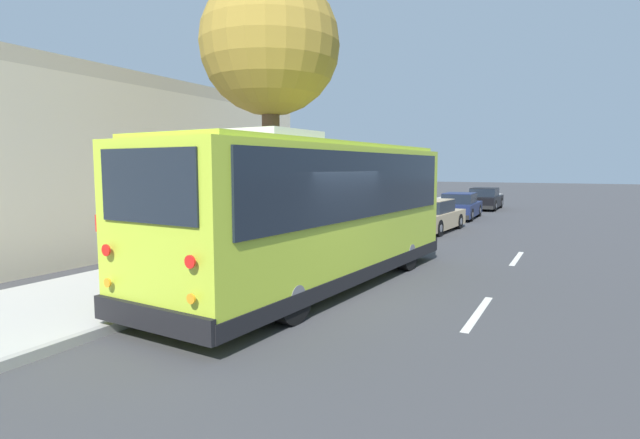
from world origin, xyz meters
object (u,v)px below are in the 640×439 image
parked_sedan_tan (430,217)px  shuttle_bus (316,207)px  parked_sedan_black (484,199)px  sign_post_near (102,264)px  fire_hydrant (369,222)px  street_tree (272,38)px  parked_sedan_navy (460,207)px  sign_post_far (181,251)px

parked_sedan_tan → shuttle_bus: bearing=-175.3°
parked_sedan_black → sign_post_near: size_ratio=2.62×
sign_post_near → fire_hydrant: (11.53, -0.04, -0.45)m
shuttle_bus → sign_post_near: bearing=159.0°
parked_sedan_black → street_tree: size_ratio=0.55×
shuttle_bus → fire_hydrant: (7.56, 1.81, -1.18)m
street_tree → sign_post_near: 7.56m
parked_sedan_navy → parked_sedan_black: (6.31, -0.17, 0.01)m
parked_sedan_tan → parked_sedan_navy: size_ratio=1.03×
street_tree → fire_hydrant: (5.79, -0.42, -5.36)m
shuttle_bus → sign_post_far: (-2.15, 1.84, -0.78)m
sign_post_near → sign_post_far: size_ratio=1.07×
shuttle_bus → fire_hydrant: size_ratio=11.28×
fire_hydrant → street_tree: bearing=175.9°
shuttle_bus → sign_post_near: 4.43m
sign_post_near → fire_hydrant: 11.53m
sign_post_near → fire_hydrant: size_ratio=2.05×
shuttle_bus → sign_post_near: shuttle_bus is taller
sign_post_far → sign_post_near: bearing=180.0°
shuttle_bus → sign_post_far: shuttle_bus is taller
parked_sedan_tan → parked_sedan_black: size_ratio=1.05×
street_tree → sign_post_far: street_tree is taller
parked_sedan_tan → parked_sedan_black: (12.09, -0.09, 0.01)m
street_tree → sign_post_far: size_ratio=5.08×
parked_sedan_tan → street_tree: size_ratio=0.58×
parked_sedan_navy → sign_post_far: 18.32m
sign_post_near → fire_hydrant: bearing=-0.2°
parked_sedan_navy → sign_post_far: size_ratio=2.84×
shuttle_bus → parked_sedan_tan: 10.38m
fire_hydrant → shuttle_bus: bearing=-166.6°
sign_post_far → parked_sedan_navy: bearing=-4.7°
parked_sedan_black → parked_sedan_navy: bearing=177.9°
parked_sedan_tan → parked_sedan_black: 12.09m
parked_sedan_tan → parked_sedan_navy: (5.79, 0.08, -0.00)m
parked_sedan_navy → parked_sedan_black: size_ratio=1.02×
parked_sedan_tan → fire_hydrant: size_ratio=5.65×
parked_sedan_navy → parked_sedan_black: 6.31m
shuttle_bus → parked_sedan_navy: shuttle_bus is taller
sign_post_near → sign_post_far: 1.82m
sign_post_far → parked_sedan_tan: bearing=-7.2°
street_tree → parked_sedan_navy: bearing=-7.5°
parked_sedan_navy → street_tree: street_tree is taller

